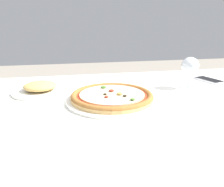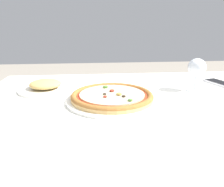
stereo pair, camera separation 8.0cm
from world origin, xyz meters
The scene contains 5 objects.
dining_table centered at (0.00, 0.00, 0.64)m, with size 1.34×0.96×0.72m.
pizza_plate centered at (-0.15, 0.02, 0.74)m, with size 0.34×0.34×0.04m.
wine_glass_far_left centered at (0.22, 0.12, 0.82)m, with size 0.07×0.07×0.14m.
cell_phone centered at (0.38, 0.21, 0.72)m, with size 0.11×0.16×0.01m.
side_plate centered at (-0.42, 0.19, 0.74)m, with size 0.23×0.23×0.05m.
Camera 1 is at (-0.30, -0.72, 0.99)m, focal length 35.00 mm.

